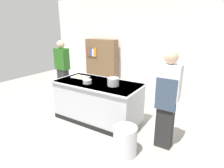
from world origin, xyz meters
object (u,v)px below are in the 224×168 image
(person_guest, at_px, (63,69))
(onion, at_px, (79,76))
(trash_bin, at_px, (125,141))
(person_chef, at_px, (167,99))
(stock_pot, at_px, (113,82))
(bookshelf, at_px, (102,65))
(mixing_bowl, at_px, (87,82))

(person_guest, bearing_deg, onion, 75.59)
(trash_bin, xyz_separation_m, person_chef, (0.49, 0.56, 0.66))
(person_chef, height_order, person_guest, same)
(trash_bin, height_order, person_chef, person_chef)
(stock_pot, xyz_separation_m, trash_bin, (0.68, -0.73, -0.73))
(stock_pot, xyz_separation_m, person_chef, (1.17, -0.17, -0.07))
(person_guest, bearing_deg, bookshelf, 167.68)
(person_guest, bearing_deg, trash_bin, 74.02)
(stock_pot, distance_m, mixing_bowl, 0.58)
(mixing_bowl, distance_m, trash_bin, 1.53)
(stock_pot, height_order, mixing_bowl, stock_pot)
(stock_pot, bearing_deg, onion, 174.17)
(mixing_bowl, bearing_deg, bookshelf, 116.71)
(bookshelf, bearing_deg, stock_pot, -49.61)
(trash_bin, bearing_deg, person_chef, 49.19)
(onion, height_order, person_chef, person_chef)
(stock_pot, distance_m, bookshelf, 2.40)
(trash_bin, bearing_deg, mixing_bowl, 155.07)
(mixing_bowl, bearing_deg, trash_bin, -24.93)
(mixing_bowl, bearing_deg, onion, 150.11)
(mixing_bowl, xyz_separation_m, person_guest, (-1.50, 0.72, -0.03))
(mixing_bowl, distance_m, bookshelf, 2.22)
(person_chef, bearing_deg, person_guest, 62.63)
(trash_bin, bearing_deg, onion, 153.69)
(stock_pot, xyz_separation_m, bookshelf, (-1.55, 1.82, -0.13))
(trash_bin, distance_m, person_guest, 3.10)
(onion, xyz_separation_m, bookshelf, (-0.54, 1.72, -0.10))
(onion, height_order, person_guest, person_guest)
(trash_bin, height_order, bookshelf, bookshelf)
(trash_bin, xyz_separation_m, person_guest, (-2.73, 1.30, 0.66))
(trash_bin, height_order, person_guest, person_guest)
(onion, distance_m, person_guest, 1.14)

